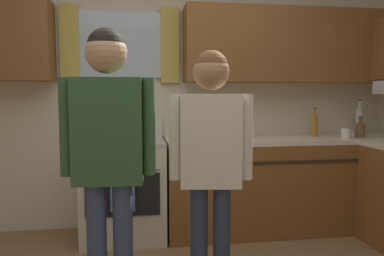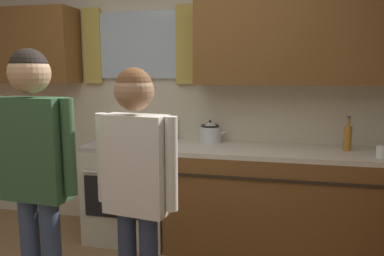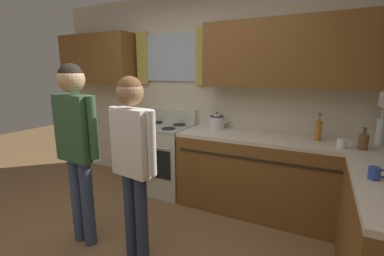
% 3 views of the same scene
% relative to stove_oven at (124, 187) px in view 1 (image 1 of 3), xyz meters
% --- Properties ---
extents(back_wall_unit, '(4.60, 0.42, 2.60)m').
position_rel_stove_oven_xyz_m(back_wall_unit, '(0.49, 0.27, 1.03)').
color(back_wall_unit, beige).
rests_on(back_wall_unit, ground).
extents(kitchen_counter_run, '(2.34, 1.89, 0.90)m').
position_rel_stove_oven_xyz_m(kitchen_counter_run, '(1.86, -0.34, -0.02)').
color(kitchen_counter_run, brown).
rests_on(kitchen_counter_run, ground).
extents(stove_oven, '(0.74, 0.67, 1.10)m').
position_rel_stove_oven_xyz_m(stove_oven, '(0.00, 0.00, 0.00)').
color(stove_oven, beige).
rests_on(stove_oven, ground).
extents(bottle_squat_brown, '(0.08, 0.08, 0.21)m').
position_rel_stove_oven_xyz_m(bottle_squat_brown, '(2.25, -0.12, 0.51)').
color(bottle_squat_brown, brown).
rests_on(bottle_squat_brown, kitchen_counter_run).
extents(bottle_tall_clear, '(0.07, 0.07, 0.37)m').
position_rel_stove_oven_xyz_m(bottle_tall_clear, '(2.41, 0.16, 0.57)').
color(bottle_tall_clear, silver).
rests_on(bottle_tall_clear, kitchen_counter_run).
extents(bottle_oil_amber, '(0.06, 0.06, 0.29)m').
position_rel_stove_oven_xyz_m(bottle_oil_amber, '(1.87, 0.07, 0.54)').
color(bottle_oil_amber, '#B27223').
rests_on(bottle_oil_amber, kitchen_counter_run).
extents(mug_ceramic_white, '(0.13, 0.08, 0.09)m').
position_rel_stove_oven_xyz_m(mug_ceramic_white, '(2.08, -0.16, 0.48)').
color(mug_ceramic_white, white).
rests_on(mug_ceramic_white, kitchen_counter_run).
extents(stovetop_kettle, '(0.27, 0.20, 0.21)m').
position_rel_stove_oven_xyz_m(stovetop_kettle, '(0.71, 0.17, 0.53)').
color(stovetop_kettle, silver).
rests_on(stovetop_kettle, kitchen_counter_run).
extents(adult_left, '(0.52, 0.23, 1.67)m').
position_rel_stove_oven_xyz_m(adult_left, '(-0.04, -1.33, 0.59)').
color(adult_left, '#38476B').
rests_on(adult_left, ground).
extents(adult_in_plaid, '(0.49, 0.21, 1.57)m').
position_rel_stove_oven_xyz_m(adult_in_plaid, '(0.55, -1.28, 0.52)').
color(adult_in_plaid, '#2D3856').
rests_on(adult_in_plaid, ground).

